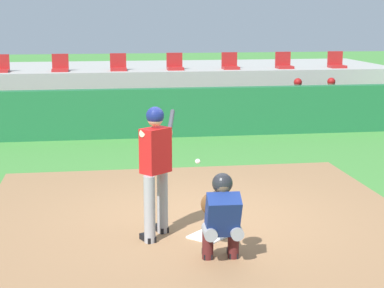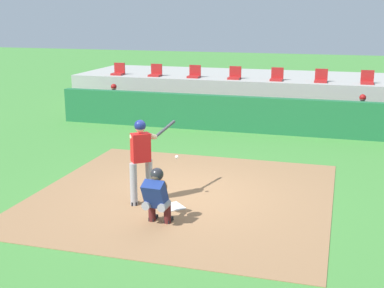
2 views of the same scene
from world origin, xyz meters
The scene contains 17 objects.
ground_plane centered at (0.00, 0.00, 0.00)m, with size 80.00×80.00×0.00m, color #428438.
dirt_infield centered at (0.00, 0.00, 0.01)m, with size 6.40×6.40×0.01m, color #936B47.
home_plate centered at (0.00, -0.80, 0.02)m, with size 0.44×0.44×0.02m, color white.
batter_at_plate centered at (-0.69, -0.67, 1.04)m, with size 0.64×1.40×1.80m.
catcher_crouched centered at (0.00, -1.67, 0.61)m, with size 0.50×1.79×1.13m.
dugout_wall centered at (0.00, 6.50, 0.60)m, with size 13.00×0.30×1.20m, color #1E6638.
dugout_bench centered at (0.00, 7.50, 0.23)m, with size 11.80×0.44×0.45m, color olive.
dugout_player_0 centered at (-5.04, 7.34, 0.67)m, with size 0.49×0.70×1.30m.
dugout_player_1 centered at (3.89, 7.34, 0.67)m, with size 0.49×0.70×1.30m.
stands_platform centered at (0.00, 10.90, 0.70)m, with size 15.00×4.40×1.40m, color #9E9E99.
stadium_seat_0 centered at (-5.69, 9.38, 1.53)m, with size 0.46×0.46×0.48m.
stadium_seat_1 centered at (-4.06, 9.38, 1.53)m, with size 0.46×0.46×0.48m.
stadium_seat_2 centered at (-2.44, 9.38, 1.53)m, with size 0.46×0.46×0.48m.
stadium_seat_3 centered at (-0.81, 9.38, 1.53)m, with size 0.46×0.46×0.48m.
stadium_seat_4 centered at (0.81, 9.38, 1.53)m, with size 0.46×0.46×0.48m.
stadium_seat_5 centered at (2.44, 9.38, 1.53)m, with size 0.46×0.46×0.48m.
stadium_seat_6 centered at (4.06, 9.38, 1.53)m, with size 0.46×0.46×0.48m.
Camera 2 is at (3.23, -10.37, 3.97)m, focal length 48.62 mm.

